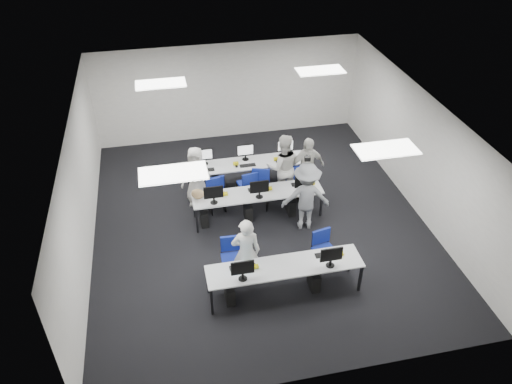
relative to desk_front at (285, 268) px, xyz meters
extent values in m
plane|color=black|center=(0.00, 2.40, -0.68)|extent=(9.00, 9.00, 0.00)
plane|color=white|center=(0.00, 2.40, 2.32)|extent=(9.00, 9.00, 0.00)
cube|color=silver|center=(0.00, 6.90, 0.82)|extent=(8.00, 0.02, 3.00)
cube|color=silver|center=(0.00, -2.10, 0.82)|extent=(8.00, 0.02, 3.00)
cube|color=silver|center=(-4.00, 2.40, 0.82)|extent=(0.02, 9.00, 3.00)
cube|color=silver|center=(4.00, 2.40, 0.82)|extent=(0.02, 9.00, 3.00)
cube|color=white|center=(-2.00, 0.40, 2.30)|extent=(1.20, 0.60, 0.02)
cube|color=white|center=(2.00, 0.40, 2.30)|extent=(1.20, 0.60, 0.02)
cube|color=white|center=(-2.00, 4.40, 2.30)|extent=(1.20, 0.60, 0.02)
cube|color=white|center=(2.00, 4.40, 2.30)|extent=(1.20, 0.60, 0.02)
cube|color=silver|center=(0.00, 0.00, 0.03)|extent=(3.20, 0.70, 0.03)
cube|color=black|center=(-1.55, -0.30, -0.33)|extent=(0.05, 0.05, 0.70)
cube|color=black|center=(-1.55, 0.30, -0.33)|extent=(0.05, 0.05, 0.70)
cube|color=black|center=(1.55, -0.30, -0.33)|extent=(0.05, 0.05, 0.70)
cube|color=black|center=(1.55, 0.30, -0.33)|extent=(0.05, 0.05, 0.70)
cube|color=silver|center=(0.00, 2.60, 0.03)|extent=(3.20, 0.70, 0.03)
cube|color=black|center=(-1.55, 2.30, -0.33)|extent=(0.05, 0.05, 0.70)
cube|color=black|center=(-1.55, 2.90, -0.33)|extent=(0.05, 0.05, 0.70)
cube|color=black|center=(1.55, 2.30, -0.33)|extent=(0.05, 0.05, 0.70)
cube|color=black|center=(1.55, 2.90, -0.33)|extent=(0.05, 0.05, 0.70)
cube|color=silver|center=(0.00, 4.00, 0.03)|extent=(3.20, 0.70, 0.03)
cube|color=black|center=(-1.55, 3.70, -0.33)|extent=(0.05, 0.05, 0.70)
cube|color=black|center=(-1.55, 4.30, -0.33)|extent=(0.05, 0.05, 0.70)
cube|color=black|center=(1.55, 3.70, -0.33)|extent=(0.05, 0.05, 0.70)
cube|color=black|center=(1.55, 4.30, -0.33)|extent=(0.05, 0.05, 0.70)
cube|color=#0C5DA1|center=(-0.90, -0.18, 0.35)|extent=(0.46, 0.04, 0.32)
cube|color=black|center=(-0.90, 0.14, 0.06)|extent=(0.42, 0.14, 0.02)
ellipsoid|color=black|center=(-0.60, 0.14, 0.07)|extent=(0.07, 0.10, 0.04)
cube|color=black|center=(-1.15, 0.00, -0.47)|extent=(0.18, 0.40, 0.42)
cube|color=white|center=(0.90, -0.18, 0.35)|extent=(0.46, 0.04, 0.32)
cube|color=black|center=(0.90, 0.14, 0.06)|extent=(0.42, 0.14, 0.02)
ellipsoid|color=black|center=(1.20, 0.14, 0.07)|extent=(0.07, 0.10, 0.04)
cube|color=black|center=(0.65, 0.00, -0.47)|extent=(0.18, 0.40, 0.42)
cube|color=white|center=(-1.10, 2.42, 0.35)|extent=(0.46, 0.04, 0.32)
cube|color=black|center=(-1.10, 2.74, 0.06)|extent=(0.42, 0.14, 0.02)
ellipsoid|color=black|center=(-0.80, 2.74, 0.07)|extent=(0.07, 0.10, 0.04)
cube|color=black|center=(-1.35, 2.60, -0.47)|extent=(0.18, 0.40, 0.42)
cube|color=white|center=(0.00, 2.42, 0.35)|extent=(0.46, 0.04, 0.32)
cube|color=black|center=(0.00, 2.74, 0.06)|extent=(0.42, 0.14, 0.02)
ellipsoid|color=black|center=(0.30, 2.74, 0.07)|extent=(0.07, 0.10, 0.04)
cube|color=black|center=(-0.25, 2.60, -0.47)|extent=(0.18, 0.40, 0.42)
cube|color=white|center=(1.10, 2.42, 0.35)|extent=(0.46, 0.04, 0.32)
cube|color=black|center=(1.10, 2.74, 0.06)|extent=(0.42, 0.14, 0.02)
ellipsoid|color=black|center=(1.40, 2.74, 0.07)|extent=(0.07, 0.10, 0.04)
cube|color=black|center=(0.85, 2.60, -0.47)|extent=(0.18, 0.40, 0.42)
cube|color=white|center=(-1.10, 4.18, 0.35)|extent=(0.46, 0.04, 0.32)
cube|color=black|center=(-1.10, 3.86, 0.06)|extent=(0.42, 0.14, 0.02)
ellipsoid|color=black|center=(-1.40, 3.86, 0.07)|extent=(0.07, 0.10, 0.04)
cube|color=black|center=(-0.85, 4.00, -0.47)|extent=(0.18, 0.40, 0.42)
cube|color=white|center=(0.00, 4.18, 0.35)|extent=(0.46, 0.04, 0.32)
cube|color=black|center=(0.00, 3.86, 0.06)|extent=(0.42, 0.14, 0.02)
ellipsoid|color=black|center=(-0.30, 3.86, 0.07)|extent=(0.07, 0.10, 0.04)
cube|color=black|center=(0.25, 4.00, -0.47)|extent=(0.18, 0.40, 0.42)
cube|color=white|center=(1.10, 4.18, 0.35)|extent=(0.46, 0.04, 0.32)
cube|color=black|center=(1.10, 3.86, 0.06)|extent=(0.42, 0.14, 0.02)
ellipsoid|color=black|center=(0.80, 3.86, 0.07)|extent=(0.07, 0.10, 0.04)
cube|color=black|center=(1.35, 4.00, -0.47)|extent=(0.18, 0.40, 0.42)
cube|color=navy|center=(-0.96, 0.63, -0.18)|extent=(0.49, 0.47, 0.06)
cube|color=navy|center=(-0.95, 0.85, 0.10)|extent=(0.46, 0.07, 0.39)
cube|color=navy|center=(1.04, 0.52, -0.21)|extent=(0.53, 0.51, 0.06)
cube|color=navy|center=(1.00, 0.72, 0.06)|extent=(0.43, 0.14, 0.37)
cube|color=navy|center=(-0.97, 3.11, -0.26)|extent=(0.47, 0.45, 0.06)
cube|color=navy|center=(-1.00, 3.29, -0.02)|extent=(0.39, 0.11, 0.33)
cube|color=navy|center=(0.15, 3.06, -0.18)|extent=(0.60, 0.59, 0.06)
cube|color=navy|center=(0.22, 3.26, 0.10)|extent=(0.45, 0.20, 0.39)
cube|color=navy|center=(1.01, 3.17, -0.25)|extent=(0.44, 0.42, 0.06)
cube|color=navy|center=(1.00, 3.35, -0.01)|extent=(0.40, 0.07, 0.34)
cube|color=navy|center=(-0.92, 3.54, -0.26)|extent=(0.46, 0.45, 0.05)
cube|color=navy|center=(-0.89, 3.36, -0.02)|extent=(0.38, 0.11, 0.33)
cube|color=navy|center=(-0.11, 3.40, -0.22)|extent=(0.51, 0.49, 0.06)
cube|color=navy|center=(-0.07, 3.20, 0.04)|extent=(0.42, 0.13, 0.36)
cube|color=navy|center=(1.12, 3.46, -0.21)|extent=(0.49, 0.47, 0.06)
cube|color=navy|center=(1.14, 3.26, 0.05)|extent=(0.43, 0.09, 0.37)
ellipsoid|color=olive|center=(-1.45, 2.68, 0.18)|extent=(0.36, 0.28, 0.26)
imported|color=silver|center=(-0.71, 0.46, 0.15)|extent=(0.64, 0.45, 1.66)
imported|color=silver|center=(0.82, 3.35, 0.22)|extent=(0.93, 0.76, 1.80)
imported|color=silver|center=(-1.39, 3.51, 0.13)|extent=(0.90, 0.71, 1.61)
imported|color=silver|center=(1.43, 3.28, 0.17)|extent=(1.04, 0.54, 1.69)
imported|color=gray|center=(1.04, 2.00, 0.20)|extent=(1.23, 0.83, 1.77)
cube|color=black|center=(1.07, 2.18, 1.14)|extent=(0.17, 0.20, 0.10)
camera|label=1|loc=(-2.09, -7.06, 7.11)|focal=35.00mm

